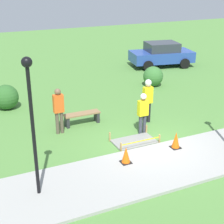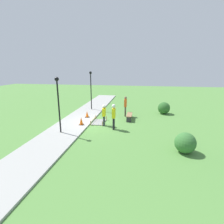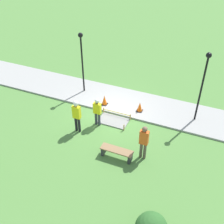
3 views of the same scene
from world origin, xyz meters
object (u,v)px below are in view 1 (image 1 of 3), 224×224
Objects in this scene: traffic_cone_near_patch at (126,155)px; worker_assistant at (143,110)px; lamppost_far at (31,109)px; worker_supervisor at (148,97)px; bystander_in_orange_shirt at (59,108)px; park_bench at (82,117)px; parked_car_blue at (162,54)px; traffic_cone_far_patch at (176,140)px.

traffic_cone_near_patch is 2.66m from worker_assistant.
lamppost_far reaches higher than traffic_cone_near_patch.
worker_assistant is at bearing -129.49° from worker_supervisor.
worker_supervisor is 3.74m from bystander_in_orange_shirt.
park_bench is at bearing 159.23° from worker_supervisor.
traffic_cone_near_patch is 0.38× the size of park_bench.
park_bench is 0.34× the size of parked_car_blue.
lamppost_far is at bearing -124.35° from parked_car_blue.
traffic_cone_near_patch is at bearing 8.57° from lamppost_far.
park_bench is 0.39× the size of lamppost_far.
park_bench is at bearing 134.99° from worker_assistant.
bystander_in_orange_shirt is (-2.98, 1.40, 0.09)m from worker_assistant.
worker_assistant is at bearing -25.14° from bystander_in_orange_shirt.
park_bench is at bearing 22.65° from bystander_in_orange_shirt.
park_bench is at bearing -129.42° from parked_car_blue.
parked_car_blue reaches higher than park_bench.
lamppost_far reaches higher than parked_car_blue.
worker_supervisor is at bearing 30.79° from lamppost_far.
worker_assistant is at bearing -115.65° from parked_car_blue.
lamppost_far reaches higher than worker_assistant.
worker_supervisor is (2.45, 2.81, 0.78)m from traffic_cone_near_patch.
bystander_in_orange_shirt is at bearing 64.85° from lamppost_far.
lamppost_far is (-3.04, -0.46, 2.30)m from traffic_cone_near_patch.
worker_assistant is at bearing 48.22° from traffic_cone_near_patch.
bystander_in_orange_shirt reaches higher than traffic_cone_near_patch.
traffic_cone_near_patch is at bearing -87.88° from park_bench.
lamppost_far is at bearing -149.21° from worker_supervisor.
traffic_cone_far_patch is 2.76m from worker_supervisor.
lamppost_far is (-5.49, -3.27, 1.52)m from worker_supervisor.
parked_car_blue is at bearing 53.99° from worker_supervisor.
worker_supervisor is 9.90m from parked_car_blue.
lamppost_far reaches higher than bystander_in_orange_shirt.
parked_car_blue is at bearing 53.63° from worker_assistant.
worker_assistant is (-0.38, 1.74, 0.59)m from traffic_cone_far_patch.
worker_supervisor reaches higher than traffic_cone_near_patch.
worker_supervisor is 1.14× the size of worker_assistant.
worker_assistant is at bearing 102.41° from traffic_cone_far_patch.
traffic_cone_far_patch is 0.32× the size of worker_supervisor.
worker_assistant reaches higher than parked_car_blue.
worker_supervisor is at bearing 82.56° from traffic_cone_far_patch.
park_bench is 2.89m from worker_supervisor.
parked_car_blue reaches higher than traffic_cone_near_patch.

